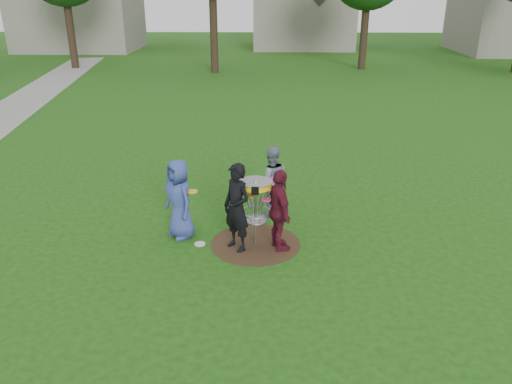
{
  "coord_description": "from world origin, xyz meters",
  "views": [
    {
      "loc": [
        0.23,
        -8.84,
        4.78
      ],
      "look_at": [
        0.0,
        0.3,
        1.0
      ],
      "focal_mm": 35.0,
      "sensor_mm": 36.0,
      "label": 1
    }
  ],
  "objects_px": {
    "player_black": "(237,208)",
    "disc_golf_basket": "(256,197)",
    "player_blue": "(179,199)",
    "player_maroon": "(280,211)",
    "player_grey": "(271,181)"
  },
  "relations": [
    {
      "from": "player_black",
      "to": "player_grey",
      "type": "distance_m",
      "value": 1.76
    },
    {
      "from": "player_black",
      "to": "disc_golf_basket",
      "type": "height_order",
      "value": "player_black"
    },
    {
      "from": "player_black",
      "to": "disc_golf_basket",
      "type": "xyz_separation_m",
      "value": [
        0.35,
        0.19,
        0.14
      ]
    },
    {
      "from": "player_grey",
      "to": "player_black",
      "type": "bearing_deg",
      "value": 55.17
    },
    {
      "from": "player_grey",
      "to": "player_maroon",
      "type": "xyz_separation_m",
      "value": [
        0.16,
        -1.63,
        0.02
      ]
    },
    {
      "from": "disc_golf_basket",
      "to": "player_blue",
      "type": "bearing_deg",
      "value": 168.18
    },
    {
      "from": "player_grey",
      "to": "disc_golf_basket",
      "type": "height_order",
      "value": "player_grey"
    },
    {
      "from": "player_grey",
      "to": "player_maroon",
      "type": "height_order",
      "value": "player_maroon"
    },
    {
      "from": "player_black",
      "to": "player_maroon",
      "type": "xyz_separation_m",
      "value": [
        0.82,
        -0.0,
        -0.06
      ]
    },
    {
      "from": "disc_golf_basket",
      "to": "player_maroon",
      "type": "bearing_deg",
      "value": -22.89
    },
    {
      "from": "player_black",
      "to": "player_maroon",
      "type": "relative_size",
      "value": 1.07
    },
    {
      "from": "player_black",
      "to": "disc_golf_basket",
      "type": "bearing_deg",
      "value": 73.92
    },
    {
      "from": "player_blue",
      "to": "player_black",
      "type": "distance_m",
      "value": 1.3
    },
    {
      "from": "player_black",
      "to": "disc_golf_basket",
      "type": "distance_m",
      "value": 0.43
    },
    {
      "from": "player_blue",
      "to": "disc_golf_basket",
      "type": "bearing_deg",
      "value": 39.76
    }
  ]
}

